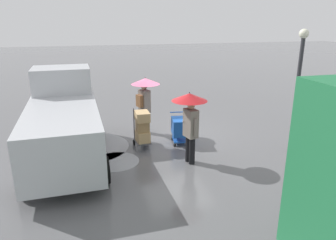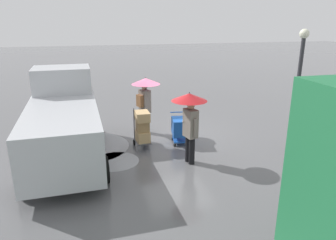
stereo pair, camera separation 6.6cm
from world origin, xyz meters
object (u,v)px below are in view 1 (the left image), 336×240
object	(u,v)px
cargo_van_parked_right	(64,122)
street_lamp	(298,80)
hand_dolly_boxes	(142,127)
pedestrian_pink_side	(190,111)
shopping_cart_vendor	(180,128)
pedestrian_black_side	(145,93)

from	to	relation	value
cargo_van_parked_right	street_lamp	world-z (taller)	street_lamp
hand_dolly_boxes	street_lamp	xyz separation A→B (m)	(-4.54, 1.60, 1.64)
hand_dolly_boxes	pedestrian_pink_side	size ratio (longest dim) A/B	0.61
shopping_cart_vendor	hand_dolly_boxes	xyz separation A→B (m)	(1.32, 0.08, 0.16)
cargo_van_parked_right	shopping_cart_vendor	xyz separation A→B (m)	(-3.75, -0.32, -0.61)
shopping_cart_vendor	hand_dolly_boxes	bearing A→B (deg)	3.48
pedestrian_pink_side	cargo_van_parked_right	bearing A→B (deg)	-18.68
cargo_van_parked_right	hand_dolly_boxes	bearing A→B (deg)	-174.29
hand_dolly_boxes	street_lamp	world-z (taller)	street_lamp
shopping_cart_vendor	pedestrian_pink_side	size ratio (longest dim) A/B	0.47
pedestrian_black_side	pedestrian_pink_side	bearing A→B (deg)	105.18
shopping_cart_vendor	pedestrian_pink_side	distance (m)	1.85
cargo_van_parked_right	shopping_cart_vendor	size ratio (longest dim) A/B	5.28
cargo_van_parked_right	shopping_cart_vendor	bearing A→B (deg)	-175.07
shopping_cart_vendor	cargo_van_parked_right	bearing A→B (deg)	4.93
pedestrian_pink_side	street_lamp	xyz separation A→B (m)	(-3.40, 0.15, 0.79)
pedestrian_black_side	street_lamp	distance (m)	5.18
hand_dolly_boxes	pedestrian_black_side	size ratio (longest dim) A/B	0.61
cargo_van_parked_right	pedestrian_pink_side	bearing A→B (deg)	161.32
hand_dolly_boxes	cargo_van_parked_right	bearing A→B (deg)	5.71
pedestrian_pink_side	pedestrian_black_side	world-z (taller)	same
hand_dolly_boxes	street_lamp	distance (m)	5.08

